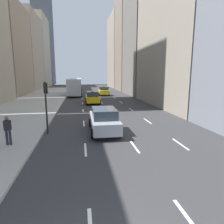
{
  "coord_description": "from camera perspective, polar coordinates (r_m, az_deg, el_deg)",
  "views": [
    {
      "loc": [
        -0.34,
        -2.54,
        4.09
      ],
      "look_at": [
        1.64,
        10.33,
        1.62
      ],
      "focal_mm": 32.0,
      "sensor_mm": 36.0,
      "label": 1
    }
  ],
  "objects": [
    {
      "name": "building_row_right",
      "position": [
        41.18,
        10.08,
        26.31
      ],
      "size": [
        6.0,
        68.97,
        36.64
      ],
      "color": "gray",
      "rests_on": "ground"
    },
    {
      "name": "taxi_second",
      "position": [
        39.24,
        -2.39,
        6.04
      ],
      "size": [
        2.02,
        4.4,
        1.87
      ],
      "color": "yellow",
      "rests_on": "ground"
    },
    {
      "name": "sidewalk_left",
      "position": [
        30.54,
        -21.29,
        2.45
      ],
      "size": [
        8.0,
        66.0,
        0.15
      ],
      "primitive_type": "cube",
      "color": "#ADAAA3",
      "rests_on": "ground"
    },
    {
      "name": "city_bus",
      "position": [
        40.7,
        -10.62,
        7.31
      ],
      "size": [
        2.8,
        11.61,
        3.25
      ],
      "color": "#B7BCC1",
      "rests_on": "ground"
    },
    {
      "name": "traffic_light_pole",
      "position": [
        14.43,
        -18.35,
        3.52
      ],
      "size": [
        0.24,
        0.42,
        3.6
      ],
      "color": "black",
      "rests_on": "ground"
    },
    {
      "name": "lane_markings",
      "position": [
        26.03,
        -2.17,
        1.71
      ],
      "size": [
        5.72,
        56.0,
        0.01
      ],
      "color": "white",
      "rests_on": "ground"
    },
    {
      "name": "taxi_lead",
      "position": [
        28.23,
        -5.59,
        4.16
      ],
      "size": [
        2.02,
        4.4,
        1.87
      ],
      "color": "yellow",
      "rests_on": "ground"
    },
    {
      "name": "sedan_black_near",
      "position": [
        14.23,
        -2.33,
        -2.26
      ],
      "size": [
        2.02,
        4.87,
        1.75
      ],
      "color": "#9EA0A5",
      "rests_on": "ground"
    },
    {
      "name": "building_row_left",
      "position": [
        51.61,
        -25.57,
        19.83
      ],
      "size": [
        6.0,
        87.03,
        36.0
      ],
      "color": "slate",
      "rests_on": "ground"
    },
    {
      "name": "pedestrian_far_walking",
      "position": [
        12.62,
        -27.64,
        -4.36
      ],
      "size": [
        0.36,
        0.22,
        1.65
      ],
      "color": "#23232D",
      "rests_on": "sidewalk_left"
    }
  ]
}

